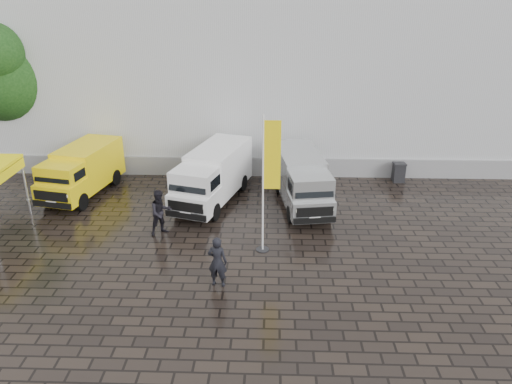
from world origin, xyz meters
TOP-DOWN VIEW (x-y plane):
  - ground at (0.00, 0.00)m, footprint 120.00×120.00m
  - exhibition_hall at (2.00, 16.00)m, footprint 44.00×16.00m
  - hall_plinth at (2.00, 7.95)m, footprint 44.00×0.15m
  - van_yellow at (-8.44, 5.14)m, footprint 2.87×5.25m
  - van_white at (-2.09, 4.54)m, footprint 3.44×5.97m
  - van_silver at (2.02, 4.29)m, footprint 2.59×5.62m
  - flagpole at (0.51, 0.04)m, footprint 0.88×0.50m
  - tree at (-13.36, 9.05)m, footprint 4.50×4.50m
  - wheelie_bin at (7.17, 7.39)m, footprint 0.62×0.62m
  - person_front at (-1.14, -2.41)m, footprint 0.74×0.55m
  - person_tent at (-3.83, 1.27)m, footprint 1.17×1.12m

SIDE VIEW (x-z plane):
  - ground at x=0.00m, z-range 0.00..0.00m
  - hall_plinth at x=2.00m, z-range 0.00..1.00m
  - wheelie_bin at x=7.17m, z-range 0.00..1.00m
  - person_front at x=-1.14m, z-range 0.00..1.83m
  - person_tent at x=-3.83m, z-range 0.00..1.90m
  - van_yellow at x=-8.44m, z-range 0.00..2.29m
  - van_silver at x=2.02m, z-range 0.00..2.35m
  - van_white at x=-2.09m, z-range 0.00..2.46m
  - flagpole at x=0.51m, z-range 0.34..5.69m
  - tree at x=-13.36m, z-range 1.15..9.23m
  - exhibition_hall at x=2.00m, z-range 0.00..12.00m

